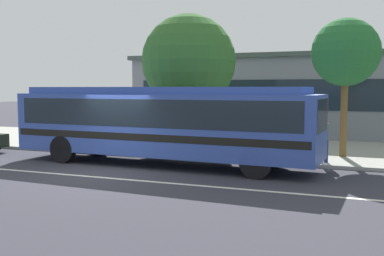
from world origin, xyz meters
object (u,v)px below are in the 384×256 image
at_px(pedestrian_walking_along_curb, 106,123).
at_px(pedestrian_standing_by_tree, 227,128).
at_px(street_tree_mid_block, 346,53).
at_px(pedestrian_waiting_near_sign, 324,136).
at_px(street_tree_near_stop, 189,61).
at_px(transit_bus, 162,120).

relative_size(pedestrian_walking_along_curb, pedestrian_standing_by_tree, 1.06).
relative_size(pedestrian_walking_along_curb, street_tree_mid_block, 0.34).
bearing_deg(street_tree_mid_block, pedestrian_walking_along_curb, -176.47).
bearing_deg(pedestrian_standing_by_tree, pedestrian_waiting_near_sign, -19.37).
relative_size(pedestrian_waiting_near_sign, street_tree_near_stop, 0.28).
height_order(pedestrian_waiting_near_sign, pedestrian_walking_along_curb, pedestrian_walking_along_curb).
bearing_deg(transit_bus, pedestrian_waiting_near_sign, 19.70).
xyz_separation_m(transit_bus, pedestrian_standing_by_tree, (1.39, 3.32, -0.52)).
xyz_separation_m(pedestrian_waiting_near_sign, pedestrian_standing_by_tree, (-3.98, 1.40, 0.03)).
bearing_deg(street_tree_mid_block, transit_bus, -148.86).
bearing_deg(street_tree_near_stop, pedestrian_walking_along_curb, -164.97).
distance_m(pedestrian_walking_along_curb, street_tree_mid_block, 10.50).
height_order(pedestrian_standing_by_tree, street_tree_mid_block, street_tree_mid_block).
height_order(pedestrian_walking_along_curb, street_tree_near_stop, street_tree_near_stop).
bearing_deg(pedestrian_walking_along_curb, pedestrian_waiting_near_sign, -6.18).
bearing_deg(street_tree_near_stop, pedestrian_waiting_near_sign, -18.68).
relative_size(pedestrian_waiting_near_sign, pedestrian_walking_along_curb, 0.91).
relative_size(transit_bus, street_tree_near_stop, 1.92).
bearing_deg(street_tree_mid_block, pedestrian_waiting_near_sign, -108.52).
distance_m(transit_bus, pedestrian_waiting_near_sign, 5.72).
height_order(transit_bus, pedestrian_walking_along_curb, transit_bus).
xyz_separation_m(transit_bus, pedestrian_waiting_near_sign, (5.36, 1.92, -0.55)).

